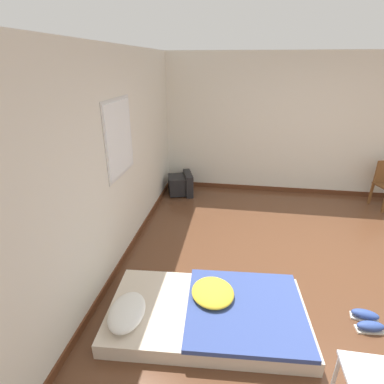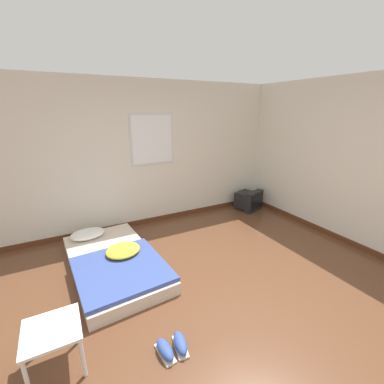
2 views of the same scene
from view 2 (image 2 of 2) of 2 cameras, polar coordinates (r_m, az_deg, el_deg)
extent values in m
plane|color=brown|center=(3.05, 6.62, -25.70)|extent=(20.00, 20.00, 0.00)
cube|color=silver|center=(4.72, -11.59, 7.81)|extent=(7.81, 0.06, 2.60)
cube|color=#562D19|center=(5.05, -10.57, -6.41)|extent=(7.81, 0.02, 0.09)
cube|color=silver|center=(4.72, -8.83, 11.44)|extent=(0.80, 0.01, 0.91)
cube|color=white|center=(4.71, -8.80, 11.44)|extent=(0.73, 0.01, 0.84)
cube|color=#562D19|center=(4.84, 34.52, -10.62)|extent=(0.02, 7.70, 0.09)
cube|color=beige|center=(3.84, -17.02, -14.65)|extent=(1.17, 2.02, 0.16)
ellipsoid|color=white|center=(4.40, -22.18, -8.62)|extent=(0.54, 0.37, 0.14)
cube|color=#384C93|center=(3.48, -15.48, -16.16)|extent=(1.14, 1.21, 0.05)
ellipsoid|color=yellow|center=(3.74, -15.09, -12.37)|extent=(0.59, 0.57, 0.11)
cube|color=black|center=(5.79, 11.72, -1.64)|extent=(0.50, 0.43, 0.34)
cube|color=black|center=(5.68, 13.61, -1.98)|extent=(0.53, 0.29, 0.43)
cube|color=black|center=(5.64, 14.22, -2.04)|extent=(0.40, 0.14, 0.31)
cube|color=white|center=(2.62, -28.78, -25.28)|extent=(0.44, 0.44, 0.03)
cylinder|color=white|center=(2.65, -32.86, -31.77)|extent=(0.03, 0.03, 0.38)
cylinder|color=white|center=(2.61, -23.08, -30.82)|extent=(0.03, 0.03, 0.38)
cylinder|color=white|center=(2.92, -32.33, -26.17)|extent=(0.03, 0.03, 0.38)
cylinder|color=white|center=(2.89, -23.95, -25.26)|extent=(0.03, 0.03, 0.38)
cube|color=silver|center=(2.73, -5.98, -32.11)|extent=(0.12, 0.27, 0.02)
ellipsoid|color=#334C99|center=(2.69, -6.02, -31.45)|extent=(0.13, 0.27, 0.09)
cube|color=silver|center=(2.77, -2.60, -31.14)|extent=(0.14, 0.27, 0.02)
ellipsoid|color=#334C99|center=(2.73, -2.62, -30.47)|extent=(0.15, 0.27, 0.09)
camera|label=1|loc=(3.53, -60.95, 14.23)|focal=28.00mm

